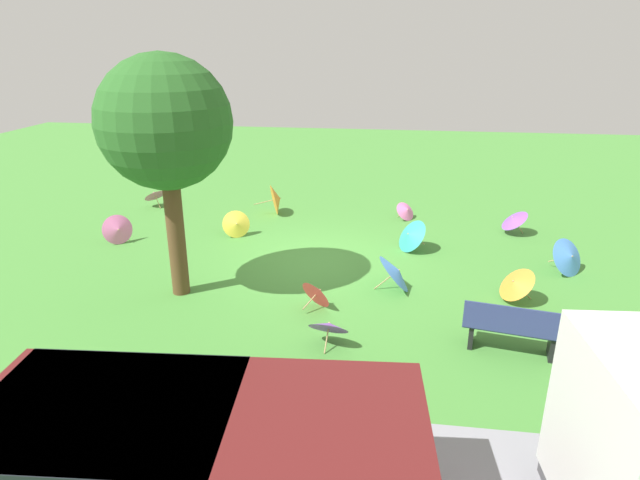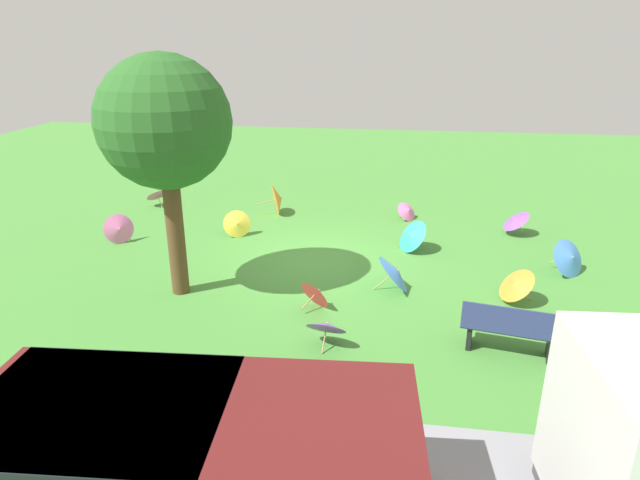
# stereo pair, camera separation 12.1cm
# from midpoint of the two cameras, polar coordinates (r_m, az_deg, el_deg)

# --- Properties ---
(ground) EXTENTS (40.00, 40.00, 0.00)m
(ground) POSITION_cam_midpoint_polar(r_m,az_deg,el_deg) (12.81, -0.48, -2.19)
(ground) COLOR #478C38
(van_dark) EXTENTS (4.72, 2.40, 1.53)m
(van_dark) POSITION_cam_midpoint_polar(r_m,az_deg,el_deg) (6.15, -14.31, -21.36)
(van_dark) COLOR #591919
(van_dark) RESTS_ON ground
(park_bench) EXTENTS (1.66, 0.76, 0.90)m
(park_bench) POSITION_cam_midpoint_polar(r_m,az_deg,el_deg) (9.53, 19.93, -8.89)
(park_bench) COLOR navy
(park_bench) RESTS_ON ground
(shade_tree) EXTENTS (2.53, 2.53, 4.76)m
(shade_tree) POSITION_cam_midpoint_polar(r_m,az_deg,el_deg) (10.64, -15.84, 11.71)
(shade_tree) COLOR brown
(shade_tree) RESTS_ON ground
(parasol_orange_0) EXTENTS (0.99, 0.97, 0.92)m
(parasol_orange_0) POSITION_cam_midpoint_polar(r_m,az_deg,el_deg) (16.15, -4.22, 4.37)
(parasol_orange_0) COLOR tan
(parasol_orange_0) RESTS_ON ground
(parasol_orange_1) EXTENTS (0.88, 0.96, 0.74)m
(parasol_orange_1) POSITION_cam_midpoint_polar(r_m,az_deg,el_deg) (11.36, 20.25, -4.38)
(parasol_orange_1) COLOR tan
(parasol_orange_1) RESTS_ON ground
(parasol_teal_0) EXTENTS (0.97, 1.07, 0.80)m
(parasol_teal_0) POSITION_cam_midpoint_polar(r_m,az_deg,el_deg) (13.46, 9.84, 0.49)
(parasol_teal_0) COLOR tan
(parasol_teal_0) RESTS_ON ground
(parasol_pink_0) EXTENTS (0.77, 0.77, 0.55)m
(parasol_pink_0) POSITION_cam_midpoint_polar(r_m,az_deg,el_deg) (15.81, 9.50, 3.08)
(parasol_pink_0) COLOR tan
(parasol_pink_0) RESTS_ON ground
(parasol_red_0) EXTENTS (0.78, 0.74, 0.65)m
(parasol_red_0) POSITION_cam_midpoint_polar(r_m,az_deg,el_deg) (10.51, -0.03, -5.58)
(parasol_red_0) COLOR tan
(parasol_red_0) RESTS_ON ground
(parasol_purple_0) EXTENTS (0.76, 0.68, 0.63)m
(parasol_purple_0) POSITION_cam_midpoint_polar(r_m,az_deg,el_deg) (9.27, 1.09, -9.12)
(parasol_purple_0) COLOR tan
(parasol_purple_0) RESTS_ON ground
(parasol_purple_1) EXTENTS (0.82, 0.88, 0.70)m
(parasol_purple_1) POSITION_cam_midpoint_polar(r_m,az_deg,el_deg) (15.29, 20.20, 2.03)
(parasol_purple_1) COLOR tan
(parasol_purple_1) RESTS_ON ground
(parasol_pink_1) EXTENTS (0.90, 0.91, 0.66)m
(parasol_pink_1) POSITION_cam_midpoint_polar(r_m,az_deg,el_deg) (17.63, -16.77, 4.73)
(parasol_pink_1) COLOR tan
(parasol_pink_1) RESTS_ON ground
(parasol_blue_0) EXTENTS (0.87, 1.02, 0.80)m
(parasol_blue_0) POSITION_cam_midpoint_polar(r_m,az_deg,el_deg) (11.31, 8.36, -3.41)
(parasol_blue_0) COLOR tan
(parasol_blue_0) RESTS_ON ground
(parasol_yellow_0) EXTENTS (0.82, 0.73, 0.72)m
(parasol_yellow_0) POSITION_cam_midpoint_polar(r_m,az_deg,el_deg) (14.39, -8.54, 1.71)
(parasol_yellow_0) COLOR tan
(parasol_yellow_0) RESTS_ON ground
(parasol_blue_1) EXTENTS (1.04, 0.99, 0.83)m
(parasol_blue_1) POSITION_cam_midpoint_polar(r_m,az_deg,el_deg) (13.13, 25.27, -1.73)
(parasol_blue_1) COLOR tan
(parasol_blue_1) RESTS_ON ground
(parasol_pink_2) EXTENTS (0.79, 0.81, 0.77)m
(parasol_pink_2) POSITION_cam_midpoint_polar(r_m,az_deg,el_deg) (14.68, -20.30, 1.11)
(parasol_pink_2) COLOR tan
(parasol_pink_2) RESTS_ON ground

